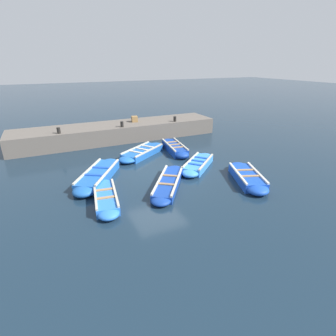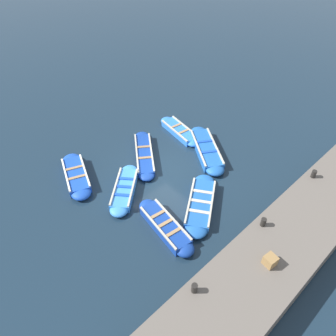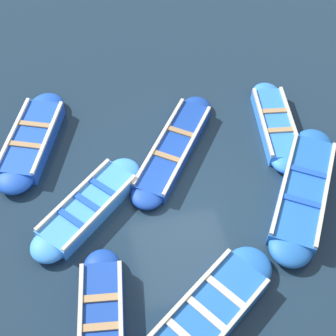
% 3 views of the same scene
% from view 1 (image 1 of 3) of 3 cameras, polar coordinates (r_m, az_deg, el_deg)
% --- Properties ---
extents(ground_plane, '(120.00, 120.00, 0.00)m').
position_cam_1_polar(ground_plane, '(12.43, -2.62, -1.04)').
color(ground_plane, '#162838').
extents(boat_drifting, '(3.80, 2.89, 0.46)m').
position_cam_1_polar(boat_drifting, '(12.04, -14.92, -1.58)').
color(boat_drifting, '#1E59AD').
rests_on(boat_drifting, ground).
extents(boat_near_quay, '(3.53, 2.87, 0.35)m').
position_cam_1_polar(boat_near_quay, '(11.04, 0.12, -3.30)').
color(boat_near_quay, navy).
rests_on(boat_near_quay, ground).
extents(boat_end_of_row, '(3.42, 1.22, 0.46)m').
position_cam_1_polar(boat_end_of_row, '(15.36, 1.44, 4.40)').
color(boat_end_of_row, navy).
rests_on(boat_end_of_row, ground).
extents(boat_inner_gap, '(3.39, 2.03, 0.44)m').
position_cam_1_polar(boat_inner_gap, '(12.02, 16.82, -1.90)').
color(boat_inner_gap, '#1947B7').
rests_on(boat_inner_gap, ground).
extents(boat_outer_right, '(2.70, 2.95, 0.41)m').
position_cam_1_polar(boat_outer_right, '(13.05, 6.60, 0.81)').
color(boat_outer_right, '#3884E0').
rests_on(boat_outer_right, ground).
extents(boat_outer_left, '(3.19, 1.19, 0.39)m').
position_cam_1_polar(boat_outer_left, '(10.16, -13.41, -6.28)').
color(boat_outer_left, blue).
rests_on(boat_outer_left, ground).
extents(boat_broadside, '(2.86, 3.56, 0.40)m').
position_cam_1_polar(boat_broadside, '(14.79, -5.57, 3.45)').
color(boat_broadside, '#1E59AD').
rests_on(boat_broadside, ground).
extents(quay_wall, '(2.65, 13.34, 1.05)m').
position_cam_1_polar(quay_wall, '(18.03, -10.71, 7.80)').
color(quay_wall, '#605951').
rests_on(quay_wall, ground).
extents(bollard_north, '(0.20, 0.20, 0.35)m').
position_cam_1_polar(bollard_north, '(16.39, -22.71, 7.55)').
color(bollard_north, black).
rests_on(bollard_north, quay_wall).
extents(bollard_mid_north, '(0.20, 0.20, 0.35)m').
position_cam_1_polar(bollard_mid_north, '(16.95, -9.99, 9.38)').
color(bollard_mid_north, black).
rests_on(bollard_mid_north, quay_wall).
extents(bollard_mid_south, '(0.20, 0.20, 0.35)m').
position_cam_1_polar(bollard_mid_south, '(18.28, 1.50, 10.63)').
color(bollard_mid_south, black).
rests_on(bollard_mid_south, quay_wall).
extents(wooden_crate, '(0.44, 0.44, 0.39)m').
position_cam_1_polar(wooden_crate, '(18.31, -7.30, 10.53)').
color(wooden_crate, olive).
rests_on(wooden_crate, quay_wall).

